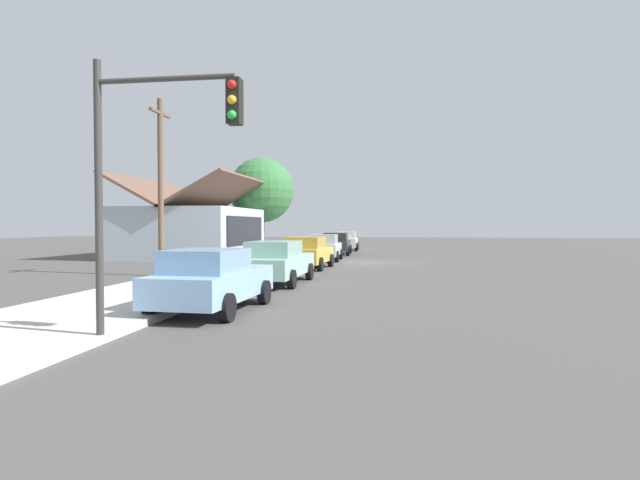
% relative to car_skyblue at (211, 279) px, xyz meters
% --- Properties ---
extents(ground_plane, '(120.00, 120.00, 0.00)m').
position_rel_car_skyblue_xyz_m(ground_plane, '(17.66, -2.82, -0.81)').
color(ground_plane, '#4C4947').
extents(sidewalk_curb, '(60.00, 4.20, 0.16)m').
position_rel_car_skyblue_xyz_m(sidewalk_curb, '(17.66, 2.78, -0.73)').
color(sidewalk_curb, beige).
rests_on(sidewalk_curb, ground).
extents(car_skyblue, '(4.53, 2.20, 1.59)m').
position_rel_car_skyblue_xyz_m(car_skyblue, '(0.00, 0.00, 0.00)').
color(car_skyblue, '#8CB7E0').
rests_on(car_skyblue, ground).
extents(car_seafoam, '(4.88, 2.12, 1.59)m').
position_rel_car_skyblue_xyz_m(car_seafoam, '(6.35, -0.16, 0.00)').
color(car_seafoam, '#9ED1BC').
rests_on(car_seafoam, ground).
extents(car_mustard, '(4.53, 2.24, 1.59)m').
position_rel_car_skyblue_xyz_m(car_mustard, '(13.08, -0.08, 0.00)').
color(car_mustard, gold).
rests_on(car_mustard, ground).
extents(car_silver, '(4.36, 2.16, 1.59)m').
position_rel_car_skyblue_xyz_m(car_silver, '(18.96, -0.05, -0.00)').
color(car_silver, silver).
rests_on(car_silver, ground).
extents(car_charcoal, '(4.98, 2.23, 1.59)m').
position_rel_car_skyblue_xyz_m(car_charcoal, '(25.25, -0.03, 0.00)').
color(car_charcoal, '#2D3035').
rests_on(car_charcoal, ground).
extents(car_ivory, '(4.70, 2.11, 1.59)m').
position_rel_car_skyblue_xyz_m(car_ivory, '(31.62, -0.11, -0.00)').
color(car_ivory, silver).
rests_on(car_ivory, ground).
extents(storefront_building, '(10.08, 7.78, 5.39)m').
position_rel_car_skyblue_xyz_m(storefront_building, '(20.88, 9.16, 0.97)').
color(storefront_building, '#ADBCC6').
rests_on(storefront_building, ground).
extents(shade_tree, '(5.07, 5.07, 7.41)m').
position_rel_car_skyblue_xyz_m(shade_tree, '(27.66, 6.16, 4.04)').
color(shade_tree, brown).
rests_on(shade_tree, ground).
extents(traffic_light_main, '(0.37, 2.79, 5.20)m').
position_rel_car_skyblue_xyz_m(traffic_light_main, '(-3.70, -0.28, 2.68)').
color(traffic_light_main, '#383833').
rests_on(traffic_light_main, ground).
extents(utility_pole_wooden, '(1.80, 0.24, 7.50)m').
position_rel_car_skyblue_xyz_m(utility_pole_wooden, '(8.49, 5.38, 3.11)').
color(utility_pole_wooden, brown).
rests_on(utility_pole_wooden, ground).
extents(fire_hydrant_red, '(0.22, 0.22, 0.71)m').
position_rel_car_skyblue_xyz_m(fire_hydrant_red, '(16.42, 1.38, -0.32)').
color(fire_hydrant_red, red).
rests_on(fire_hydrant_red, sidewalk_curb).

